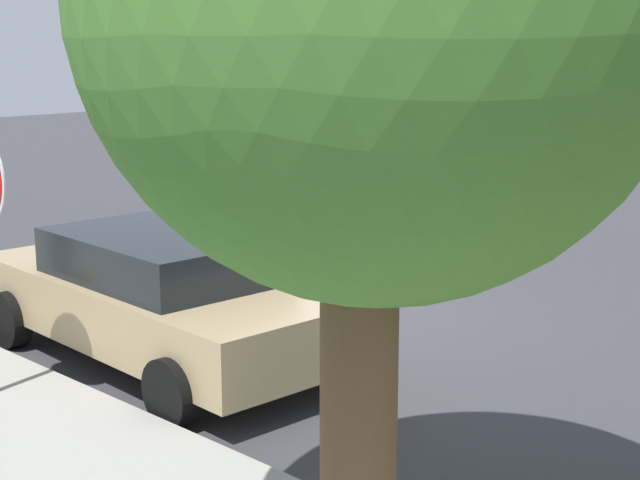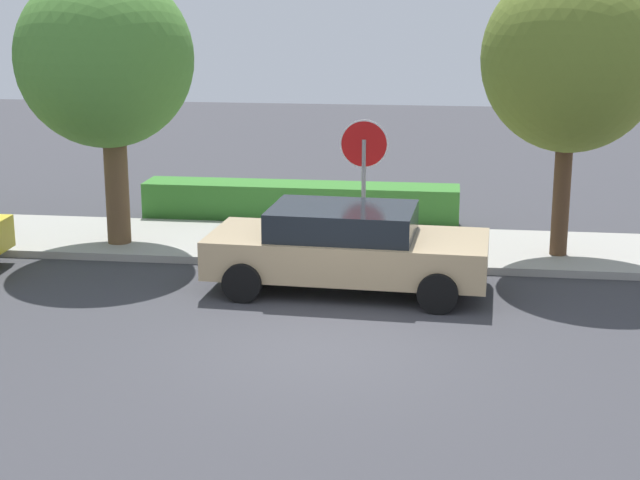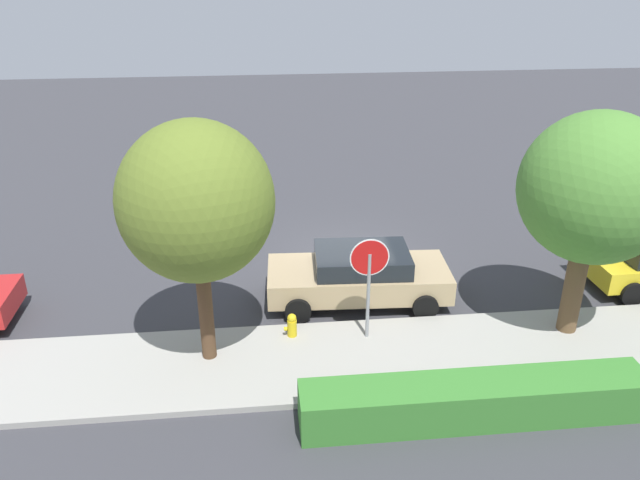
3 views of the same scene
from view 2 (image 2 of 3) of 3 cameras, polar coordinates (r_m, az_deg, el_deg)
The scene contains 8 objects.
ground_plane at distance 13.98m, azimuth 0.21°, elevation -6.05°, with size 60.00×60.00×0.00m, color #38383D.
sidewalk_curb at distance 18.94m, azimuth 2.27°, elevation -0.36°, with size 32.00×2.90×0.14m, color #9E9B93.
stop_sign at distance 17.82m, azimuth 2.57°, elevation 4.48°, with size 0.88×0.08×2.62m.
parked_car_tan at distance 16.23m, azimuth 1.56°, elevation -0.40°, with size 4.68×2.30×1.41m.
street_tree_near_corner at distance 18.78m, azimuth -12.40°, elevation 10.20°, with size 3.28×3.28×5.31m.
street_tree_far at distance 17.88m, azimuth 14.44°, elevation 10.17°, with size 3.15×3.15×5.38m.
fire_hydrant at distance 17.86m, azimuth 7.96°, elevation -0.43°, with size 0.30×0.22×0.72m.
front_yard_hedge at distance 21.02m, azimuth -1.15°, elevation 2.14°, with size 6.75×0.96×0.86m.
Camera 2 is at (1.70, -13.00, 4.87)m, focal length 55.00 mm.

